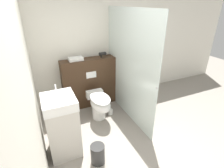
% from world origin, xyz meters
% --- Properties ---
extents(ground_plane, '(12.00, 12.00, 0.00)m').
position_xyz_m(ground_plane, '(0.00, 0.00, 0.00)').
color(ground_plane, gray).
extents(wall_back, '(8.00, 0.06, 2.50)m').
position_xyz_m(wall_back, '(0.00, 2.12, 1.25)').
color(wall_back, silver).
rests_on(wall_back, ground_plane).
extents(wall_side_left, '(0.06, 8.00, 2.50)m').
position_xyz_m(wall_side_left, '(-1.34, 0.00, 1.25)').
color(wall_side_left, silver).
rests_on(wall_side_left, ground_plane).
extents(partition_panel, '(1.22, 0.31, 1.11)m').
position_xyz_m(partition_panel, '(-0.17, 1.86, 0.55)').
color(partition_panel, '#3D2819').
rests_on(partition_panel, ground_plane).
extents(shower_glass, '(0.04, 1.87, 2.14)m').
position_xyz_m(shower_glass, '(0.41, 1.16, 1.07)').
color(shower_glass, silver).
rests_on(shower_glass, ground_plane).
extents(toilet, '(0.37, 0.70, 0.54)m').
position_xyz_m(toilet, '(-0.19, 1.20, 0.35)').
color(toilet, white).
rests_on(toilet, ground_plane).
extents(sink_vanity, '(0.47, 0.52, 1.14)m').
position_xyz_m(sink_vanity, '(-1.01, 0.64, 0.50)').
color(sink_vanity, beige).
rests_on(sink_vanity, ground_plane).
extents(hair_drier, '(0.18, 0.07, 0.11)m').
position_xyz_m(hair_drier, '(0.16, 1.85, 1.18)').
color(hair_drier, black).
rests_on(hair_drier, partition_panel).
extents(folded_towel, '(0.30, 0.19, 0.06)m').
position_xyz_m(folded_towel, '(-0.44, 1.88, 1.14)').
color(folded_towel, white).
rests_on(folded_towel, partition_panel).
extents(spare_toilet_roll, '(0.10, 0.10, 0.12)m').
position_xyz_m(spare_toilet_roll, '(0.07, 1.26, 0.06)').
color(spare_toilet_roll, white).
rests_on(spare_toilet_roll, ground_plane).
extents(waste_bin, '(0.22, 0.22, 0.31)m').
position_xyz_m(waste_bin, '(-0.61, 0.20, 0.16)').
color(waste_bin, '#2D2D2D').
rests_on(waste_bin, ground_plane).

